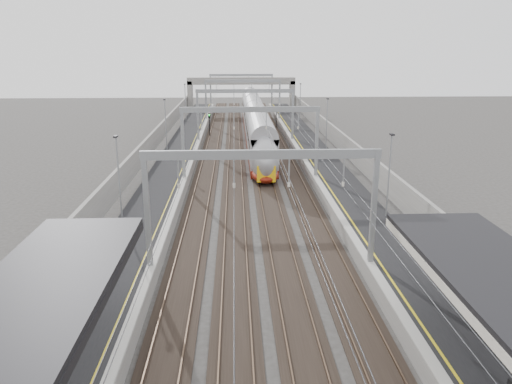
{
  "coord_description": "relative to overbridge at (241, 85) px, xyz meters",
  "views": [
    {
      "loc": [
        -1.42,
        -4.24,
        12.91
      ],
      "look_at": [
        0.0,
        29.1,
        3.18
      ],
      "focal_mm": 35.0,
      "sensor_mm": 36.0,
      "label": 1
    }
  ],
  "objects": [
    {
      "name": "overbridge",
      "position": [
        0.0,
        0.0,
        0.0
      ],
      "size": [
        22.0,
        2.2,
        6.9
      ],
      "color": "gray",
      "rests_on": "ground"
    },
    {
      "name": "tracks",
      "position": [
        0.0,
        -55.0,
        -5.26
      ],
      "size": [
        11.4,
        140.0,
        0.2
      ],
      "color": "black",
      "rests_on": "ground"
    },
    {
      "name": "wall_right",
      "position": [
        11.2,
        -55.0,
        -3.71
      ],
      "size": [
        0.3,
        120.0,
        3.2
      ],
      "primitive_type": "cube",
      "color": "gray",
      "rests_on": "ground"
    },
    {
      "name": "signal_red_near",
      "position": [
        3.2,
        -27.46,
        -2.89
      ],
      "size": [
        0.32,
        0.32,
        3.48
      ],
      "color": "black",
      "rests_on": "ground"
    },
    {
      "name": "signal_red_far",
      "position": [
        5.4,
        -22.48,
        -2.89
      ],
      "size": [
        0.32,
        0.32,
        3.48
      ],
      "color": "black",
      "rests_on": "ground"
    },
    {
      "name": "overhead_line",
      "position": [
        0.0,
        -48.38,
        0.83
      ],
      "size": [
        13.0,
        140.0,
        6.6
      ],
      "color": "gray",
      "rests_on": "platform_left"
    },
    {
      "name": "platform_right",
      "position": [
        8.0,
        -55.0,
        -4.81
      ],
      "size": [
        4.0,
        120.0,
        1.0
      ],
      "primitive_type": "cube",
      "color": "black",
      "rests_on": "ground"
    },
    {
      "name": "wall_left",
      "position": [
        -11.2,
        -55.0,
        -3.71
      ],
      "size": [
        0.3,
        120.0,
        3.2
      ],
      "primitive_type": "cube",
      "color": "gray",
      "rests_on": "ground"
    },
    {
      "name": "signal_green",
      "position": [
        -5.2,
        -30.13,
        -2.89
      ],
      "size": [
        0.32,
        0.32,
        3.48
      ],
      "color": "black",
      "rests_on": "ground"
    },
    {
      "name": "train",
      "position": [
        1.5,
        -34.76,
        -3.13
      ],
      "size": [
        2.82,
        51.4,
        4.46
      ],
      "color": "maroon",
      "rests_on": "ground"
    },
    {
      "name": "platform_left",
      "position": [
        -8.0,
        -55.0,
        -4.81
      ],
      "size": [
        4.0,
        120.0,
        1.0
      ],
      "primitive_type": "cube",
      "color": "black",
      "rests_on": "ground"
    }
  ]
}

